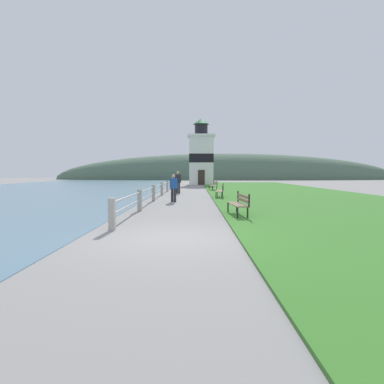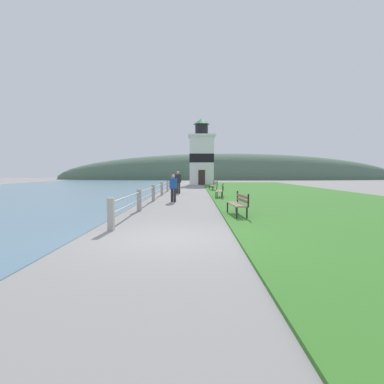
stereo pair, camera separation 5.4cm
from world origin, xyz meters
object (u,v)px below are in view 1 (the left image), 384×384
park_bench_near (239,203)px  lighthouse (201,156)px  park_bench_midway (221,190)px  park_bench_far (214,185)px  person_by_railing (178,181)px  person_strolling (174,187)px

park_bench_near → lighthouse: 29.91m
park_bench_midway → park_bench_far: bearing=-83.6°
park_bench_midway → person_by_railing: (-3.07, 4.02, 0.43)m
park_bench_far → lighthouse: (-0.89, 13.59, 3.32)m
person_by_railing → person_strolling: bearing=-156.6°
park_bench_far → person_by_railing: size_ratio=1.06×
park_bench_far → person_strolling: size_ratio=1.20×
park_bench_midway → person_by_railing: 5.08m
person_strolling → person_by_railing: person_by_railing is taller
park_bench_far → person_by_railing: (-3.10, -3.90, 0.43)m
park_bench_near → person_strolling: bearing=-66.5°
park_bench_midway → person_by_railing: bearing=-46.0°
lighthouse → person_strolling: 24.47m
person_by_railing → lighthouse: bearing=15.2°
park_bench_far → lighthouse: lighthouse is taller
park_bench_near → park_bench_midway: 8.21m
park_bench_far → lighthouse: 14.02m
park_bench_midway → person_by_railing: person_by_railing is taller
person_by_railing → park_bench_near: bearing=-143.4°
park_bench_near → park_bench_far: bearing=-94.9°
park_bench_near → park_bench_far: (0.00, 16.12, 0.00)m
park_bench_midway → park_bench_far: (0.02, 7.91, -0.00)m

